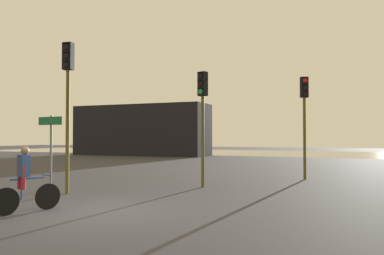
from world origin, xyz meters
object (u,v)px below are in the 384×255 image
at_px(traffic_light_center, 203,107).
at_px(traffic_light_far_right, 304,108).
at_px(cyclist, 25,179).
at_px(direction_sign_post, 51,141).
at_px(distant_building, 141,130).
at_px(traffic_light_near_left, 68,89).

xyz_separation_m(traffic_light_center, traffic_light_far_right, (3.25, 3.99, 0.13)).
xyz_separation_m(traffic_light_far_right, cyclist, (-5.61, -10.02, -2.29)).
xyz_separation_m(traffic_light_center, direction_sign_post, (-4.55, -2.85, -1.28)).
xyz_separation_m(traffic_light_far_right, direction_sign_post, (-7.80, -6.84, -1.41)).
relative_size(distant_building, traffic_light_near_left, 2.82).
xyz_separation_m(distant_building, traffic_light_far_right, (17.67, -16.38, 0.58)).
bearing_deg(traffic_light_far_right, traffic_light_center, 28.28).
distance_m(traffic_light_far_right, direction_sign_post, 10.47).
bearing_deg(cyclist, traffic_light_center, 88.22).
bearing_deg(traffic_light_near_left, direction_sign_post, -25.76).
bearing_deg(traffic_light_center, traffic_light_far_right, -111.25).
bearing_deg(traffic_light_near_left, traffic_light_far_right, -141.85).
bearing_deg(direction_sign_post, traffic_light_far_right, -133.80).
relative_size(direction_sign_post, cyclist, 1.60).
bearing_deg(distant_building, traffic_light_near_left, -65.20).
relative_size(traffic_light_center, cyclist, 2.63).
relative_size(distant_building, direction_sign_post, 5.38).
distance_m(distant_building, traffic_light_near_left, 25.93).
bearing_deg(cyclist, traffic_light_far_right, 80.37).
distance_m(traffic_light_center, direction_sign_post, 5.52).
xyz_separation_m(traffic_light_near_left, direction_sign_post, (-1.00, 0.31, -1.73)).
height_order(distant_building, cyclist, distant_building).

